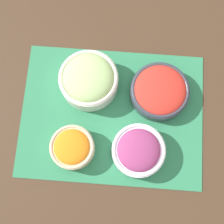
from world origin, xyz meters
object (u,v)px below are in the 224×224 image
(tomato_bowl, at_px, (160,91))
(onion_bowl, at_px, (138,151))
(carrot_bowl, at_px, (72,148))
(cucumber_bowl, at_px, (89,80))

(tomato_bowl, bearing_deg, onion_bowl, 73.57)
(carrot_bowl, height_order, onion_bowl, onion_bowl)
(cucumber_bowl, bearing_deg, onion_bowl, 128.86)
(carrot_bowl, relative_size, onion_bowl, 0.83)
(cucumber_bowl, distance_m, tomato_bowl, 0.20)
(cucumber_bowl, relative_size, tomato_bowl, 1.00)
(carrot_bowl, height_order, cucumber_bowl, cucumber_bowl)
(cucumber_bowl, height_order, tomato_bowl, cucumber_bowl)
(onion_bowl, distance_m, tomato_bowl, 0.17)
(cucumber_bowl, distance_m, onion_bowl, 0.23)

